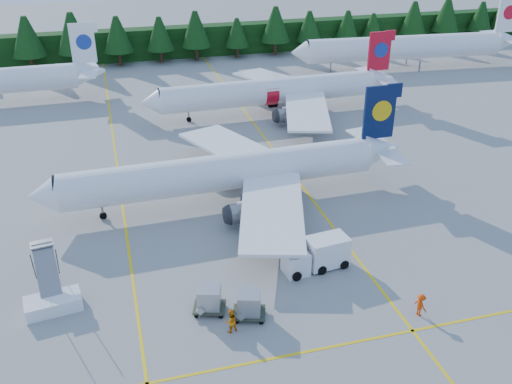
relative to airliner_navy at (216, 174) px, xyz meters
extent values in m
plane|color=#989893|center=(4.18, -17.97, -3.41)|extent=(320.00, 320.00, 0.00)
cube|color=yellow|center=(-9.82, 2.03, -3.41)|extent=(0.25, 120.00, 0.01)
cube|color=yellow|center=(10.18, 2.03, -3.41)|extent=(0.25, 120.00, 0.01)
cube|color=yellow|center=(4.18, -23.97, -3.41)|extent=(80.00, 0.25, 0.01)
cube|color=black|center=(4.18, 64.03, -0.41)|extent=(220.00, 4.00, 6.00)
cylinder|color=white|center=(0.64, 0.02, 0.08)|extent=(33.05, 4.75, 3.88)
cone|color=white|center=(-17.19, -0.45, 0.08)|extent=(2.82, 3.95, 3.88)
cube|color=#08153B|center=(18.57, 0.49, 4.93)|extent=(3.69, 0.44, 6.01)
cube|color=white|center=(3.33, 8.33, -0.50)|extent=(10.34, 15.65, 1.10)
cylinder|color=slate|center=(1.46, 5.66, -1.86)|extent=(3.35, 2.12, 2.04)
cube|color=white|center=(3.76, -8.14, -0.50)|extent=(9.70, 15.59, 1.10)
cylinder|color=slate|center=(1.75, -5.58, -1.86)|extent=(3.35, 2.12, 2.04)
cylinder|color=slate|center=(-11.88, -0.31, -2.59)|extent=(0.23, 0.23, 1.65)
cylinder|color=white|center=(13.56, 25.80, 0.03)|extent=(32.62, 4.62, 3.83)
cone|color=white|center=(-4.04, 25.38, 0.03)|extent=(2.77, 3.89, 3.83)
cube|color=red|center=(31.26, 26.23, 4.82)|extent=(3.64, 0.42, 5.93)
cube|color=white|center=(16.24, 34.01, -0.54)|extent=(10.18, 15.44, 1.09)
cylinder|color=slate|center=(14.39, 31.38, -1.88)|extent=(3.30, 2.09, 2.01)
cube|color=white|center=(16.63, 17.74, -0.54)|extent=(9.60, 15.39, 1.09)
cylinder|color=slate|center=(14.66, 20.28, -1.88)|extent=(3.30, 2.09, 2.01)
cylinder|color=slate|center=(1.21, 25.50, -2.60)|extent=(0.23, 0.23, 1.63)
cube|color=white|center=(-12.62, 41.76, 5.27)|extent=(3.84, 0.41, 6.26)
cylinder|color=white|center=(45.44, 43.71, 0.57)|extent=(37.82, 7.27, 4.42)
cone|color=white|center=(25.15, 45.25, 0.57)|extent=(3.42, 4.65, 4.42)
cube|color=white|center=(65.83, 42.15, 6.10)|extent=(4.22, 0.71, 6.85)
cylinder|color=slate|center=(31.19, 44.79, -2.53)|extent=(0.27, 0.27, 1.77)
cube|color=white|center=(-16.18, -14.10, -2.84)|extent=(4.61, 2.85, 1.13)
cube|color=slate|center=(-16.47, -12.06, -1.04)|extent=(2.21, 4.30, 3.06)
cube|color=slate|center=(-16.76, -10.02, 0.35)|extent=(2.01, 1.49, 0.12)
cube|color=silver|center=(4.03, -14.47, -2.35)|extent=(2.25, 2.25, 2.12)
cube|color=black|center=(4.03, -14.47, -1.84)|extent=(1.94, 2.12, 0.91)
cube|color=silver|center=(7.05, -14.10, -1.89)|extent=(3.88, 2.65, 2.63)
cube|color=#303527|center=(-4.24, -17.66, -2.96)|extent=(2.95, 2.58, 0.16)
cube|color=#A4A5A8|center=(-4.24, -17.66, -1.99)|extent=(2.18, 2.15, 1.75)
cube|color=#303527|center=(-1.39, -19.15, -2.96)|extent=(2.95, 2.58, 0.16)
cube|color=#A4A5A8|center=(-1.39, -19.15, -1.99)|extent=(2.18, 2.15, 1.75)
imported|color=orange|center=(-3.15, -20.36, -2.41)|extent=(1.14, 0.99, 2.00)
imported|color=#DF3904|center=(11.61, -22.40, -2.45)|extent=(0.70, 0.89, 1.92)
camera|label=1|loc=(-10.17, -53.16, 25.89)|focal=40.00mm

